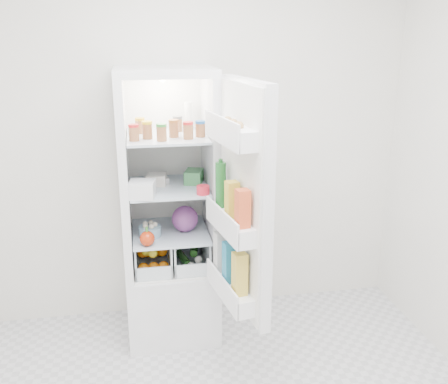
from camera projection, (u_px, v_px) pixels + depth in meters
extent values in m
cube|color=white|center=(193.00, 138.00, 3.45)|extent=(3.00, 0.02, 2.60)
cube|color=silver|center=(172.00, 296.00, 3.47)|extent=(0.60, 0.60, 0.50)
cube|color=silver|center=(164.00, 71.00, 3.00)|extent=(0.60, 0.60, 0.05)
cube|color=silver|center=(165.00, 164.00, 3.46)|extent=(0.60, 0.05, 1.25)
cube|color=silver|center=(124.00, 177.00, 3.16)|extent=(0.05, 0.60, 1.25)
cube|color=silver|center=(210.00, 173.00, 3.25)|extent=(0.05, 0.60, 1.25)
cube|color=white|center=(165.00, 165.00, 3.43)|extent=(0.50, 0.01, 1.25)
sphere|color=white|center=(162.00, 79.00, 3.22)|extent=(0.05, 0.05, 0.05)
cube|color=silver|center=(170.00, 232.00, 3.30)|extent=(0.49, 0.53, 0.01)
cube|color=silver|center=(169.00, 187.00, 3.20)|extent=(0.49, 0.53, 0.02)
cube|color=silver|center=(167.00, 136.00, 3.10)|extent=(0.49, 0.53, 0.02)
cylinder|color=#B21919|center=(134.00, 134.00, 2.92)|extent=(0.06, 0.06, 0.08)
cylinder|color=gold|center=(147.00, 132.00, 2.99)|extent=(0.06, 0.06, 0.08)
cylinder|color=#267226|center=(162.00, 134.00, 2.92)|extent=(0.06, 0.06, 0.08)
cylinder|color=brown|center=(174.00, 130.00, 3.03)|extent=(0.06, 0.06, 0.08)
cylinder|color=#B21919|center=(188.00, 132.00, 2.98)|extent=(0.06, 0.06, 0.08)
cylinder|color=#194C8C|center=(200.00, 130.00, 3.04)|extent=(0.06, 0.06, 0.08)
cylinder|color=#BF8C19|center=(140.00, 127.00, 3.15)|extent=(0.06, 0.06, 0.08)
cylinder|color=#4C4C4C|center=(178.00, 125.00, 3.21)|extent=(0.06, 0.06, 0.08)
cylinder|color=silver|center=(188.00, 116.00, 3.25)|extent=(0.07, 0.07, 0.18)
cube|color=silver|center=(142.00, 189.00, 2.97)|extent=(0.17, 0.17, 0.10)
cube|color=beige|center=(156.00, 179.00, 3.21)|extent=(0.14, 0.14, 0.07)
cylinder|color=red|center=(203.00, 190.00, 3.03)|extent=(0.09, 0.09, 0.05)
cube|color=#B4B5B9|center=(156.00, 180.00, 3.27)|extent=(0.16, 0.13, 0.04)
cube|color=#3B8347|center=(194.00, 177.00, 3.25)|extent=(0.15, 0.17, 0.08)
sphere|color=#5F2160|center=(185.00, 219.00, 3.27)|extent=(0.17, 0.17, 0.17)
sphere|color=#B92B0B|center=(147.00, 239.00, 3.05)|extent=(0.09, 0.09, 0.09)
cylinder|color=#86B1C8|center=(150.00, 231.00, 3.20)|extent=(0.15, 0.15, 0.07)
sphere|color=orange|center=(143.00, 268.00, 3.21)|extent=(0.07, 0.07, 0.07)
sphere|color=orange|center=(154.00, 267.00, 3.22)|extent=(0.07, 0.07, 0.07)
sphere|color=orange|center=(164.00, 267.00, 3.23)|extent=(0.07, 0.07, 0.07)
sphere|color=orange|center=(143.00, 253.00, 3.31)|extent=(0.07, 0.07, 0.07)
sphere|color=orange|center=(152.00, 252.00, 3.32)|extent=(0.07, 0.07, 0.07)
sphere|color=orange|center=(162.00, 251.00, 3.33)|extent=(0.07, 0.07, 0.07)
sphere|color=orange|center=(148.00, 252.00, 3.44)|extent=(0.07, 0.07, 0.07)
sphere|color=orange|center=(158.00, 252.00, 3.45)|extent=(0.07, 0.07, 0.07)
sphere|color=yellow|center=(146.00, 251.00, 3.24)|extent=(0.06, 0.06, 0.06)
sphere|color=yellow|center=(156.00, 244.00, 3.36)|extent=(0.06, 0.06, 0.06)
sphere|color=yellow|center=(153.00, 253.00, 3.21)|extent=(0.06, 0.06, 0.06)
cylinder|color=#22511B|center=(183.00, 258.00, 3.37)|extent=(0.09, 0.21, 0.05)
cylinder|color=#22511B|center=(194.00, 248.00, 3.42)|extent=(0.08, 0.21, 0.05)
sphere|color=white|center=(191.00, 266.00, 3.26)|extent=(0.05, 0.05, 0.05)
sphere|color=white|center=(198.00, 260.00, 3.28)|extent=(0.05, 0.05, 0.05)
cube|color=silver|center=(246.00, 201.00, 2.71)|extent=(0.16, 0.60, 1.30)
cube|color=white|center=(240.00, 201.00, 2.70)|extent=(0.10, 0.55, 1.26)
cube|color=white|center=(231.00, 134.00, 2.57)|extent=(0.19, 0.51, 0.10)
cube|color=white|center=(231.00, 224.00, 2.72)|extent=(0.19, 0.51, 0.10)
cube|color=white|center=(231.00, 289.00, 2.84)|extent=(0.19, 0.51, 0.10)
sphere|color=#A67D4B|center=(239.00, 126.00, 2.44)|extent=(0.05, 0.05, 0.05)
sphere|color=#A67D4B|center=(233.00, 123.00, 2.51)|extent=(0.05, 0.05, 0.05)
sphere|color=#A67D4B|center=(228.00, 121.00, 2.59)|extent=(0.05, 0.05, 0.05)
cylinder|color=#195A22|center=(221.00, 185.00, 2.80)|extent=(0.06, 0.06, 0.26)
cube|color=yellow|center=(232.00, 200.00, 2.65)|extent=(0.07, 0.07, 0.20)
cube|color=#EF562A|center=(243.00, 209.00, 2.51)|extent=(0.07, 0.07, 0.20)
cube|color=white|center=(221.00, 252.00, 2.93)|extent=(0.08, 0.08, 0.24)
cube|color=teal|center=(230.00, 262.00, 2.79)|extent=(0.08, 0.08, 0.24)
cube|color=yellow|center=(240.00, 274.00, 2.66)|extent=(0.08, 0.08, 0.24)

